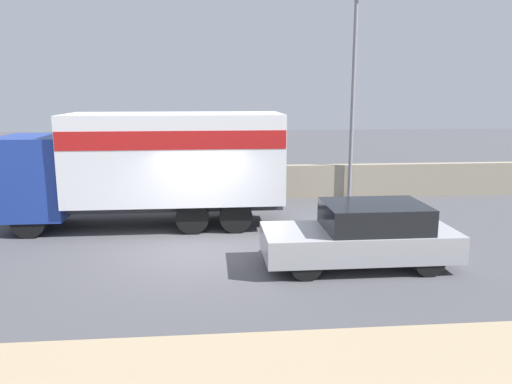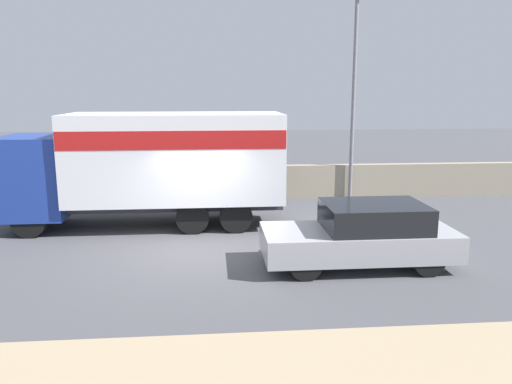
{
  "view_description": "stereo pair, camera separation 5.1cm",
  "coord_description": "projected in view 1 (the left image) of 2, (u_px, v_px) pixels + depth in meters",
  "views": [
    {
      "loc": [
        0.27,
        -12.29,
        4.06
      ],
      "look_at": [
        1.46,
        0.68,
        1.41
      ],
      "focal_mm": 35.0,
      "sensor_mm": 36.0,
      "label": 1
    },
    {
      "loc": [
        0.33,
        -12.3,
        4.06
      ],
      "look_at": [
        1.46,
        0.68,
        1.41
      ],
      "focal_mm": 35.0,
      "sensor_mm": 36.0,
      "label": 2
    }
  ],
  "objects": [
    {
      "name": "car_hatchback",
      "position": [
        363.0,
        235.0,
        11.65
      ],
      "size": [
        4.46,
        1.84,
        1.5
      ],
      "rotation": [
        0.0,
        0.0,
        3.14
      ],
      "color": "#9E9EA3",
      "rests_on": "ground_plane"
    },
    {
      "name": "street_lamp",
      "position": [
        353.0,
        84.0,
        18.3
      ],
      "size": [
        0.56,
        0.28,
        7.51
      ],
      "color": "slate",
      "rests_on": "ground_plane"
    },
    {
      "name": "ground_plane",
      "position": [
        202.0,
        252.0,
        12.78
      ],
      "size": [
        80.0,
        80.0,
        0.0
      ],
      "primitive_type": "plane",
      "color": "#47474C"
    },
    {
      "name": "box_truck",
      "position": [
        154.0,
        160.0,
        14.9
      ],
      "size": [
        8.17,
        2.57,
        3.4
      ],
      "rotation": [
        0.0,
        0.0,
        3.14
      ],
      "color": "navy",
      "rests_on": "ground_plane"
    },
    {
      "name": "stone_wall_backdrop",
      "position": [
        204.0,
        183.0,
        18.84
      ],
      "size": [
        60.0,
        0.35,
        1.27
      ],
      "color": "gray",
      "rests_on": "ground_plane"
    }
  ]
}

